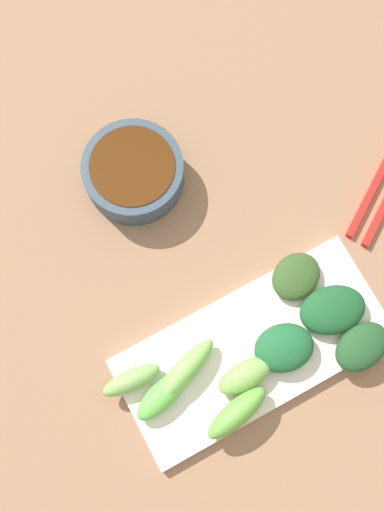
{
  "coord_description": "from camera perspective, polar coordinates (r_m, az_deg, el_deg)",
  "views": [
    {
      "loc": [
        0.12,
        -0.07,
        0.72
      ],
      "look_at": [
        -0.02,
        0.0,
        0.05
      ],
      "focal_mm": 42.37,
      "sensor_mm": 36.0,
      "label": 1
    }
  ],
  "objects": [
    {
      "name": "broccoli_stalk_6",
      "position": [
        0.68,
        5.07,
        -11.17
      ],
      "size": [
        0.03,
        0.07,
        0.03
      ],
      "primitive_type": "ellipsoid",
      "rotation": [
        0.0,
        0.0,
        0.01
      ],
      "color": "#78AF51",
      "rests_on": "serving_plate"
    },
    {
      "name": "broccoli_stalk_0",
      "position": [
        0.67,
        4.28,
        -14.55
      ],
      "size": [
        0.04,
        0.08,
        0.03
      ],
      "primitive_type": "ellipsoid",
      "rotation": [
        0.0,
        0.0,
        0.2
      ],
      "color": "#62AB41",
      "rests_on": "serving_plate"
    },
    {
      "name": "tabletop",
      "position": [
        0.72,
        0.61,
        -2.0
      ],
      "size": [
        2.1,
        2.1,
        0.02
      ],
      "primitive_type": "cube",
      "color": "#8F6A4D",
      "rests_on": "ground"
    },
    {
      "name": "broccoli_stalk_2",
      "position": [
        0.68,
        -5.74,
        -11.58
      ],
      "size": [
        0.03,
        0.07,
        0.02
      ],
      "primitive_type": "ellipsoid",
      "rotation": [
        0.0,
        0.0,
        -0.06
      ],
      "color": "#79AB56",
      "rests_on": "serving_plate"
    },
    {
      "name": "serving_plate",
      "position": [
        0.7,
        5.76,
        -8.76
      ],
      "size": [
        0.14,
        0.31,
        0.01
      ],
      "primitive_type": "cube",
      "color": "silver",
      "rests_on": "tabletop"
    },
    {
      "name": "broccoli_stalk_1",
      "position": [
        0.67,
        -0.68,
        -10.77
      ],
      "size": [
        0.05,
        0.09,
        0.03
      ],
      "primitive_type": "ellipsoid",
      "rotation": [
        0.0,
        0.0,
        0.35
      ],
      "color": "#78B754",
      "rests_on": "serving_plate"
    },
    {
      "name": "broccoli_leafy_5",
      "position": [
        0.7,
        9.8,
        -1.91
      ],
      "size": [
        0.07,
        0.07,
        0.02
      ],
      "primitive_type": "ellipsoid",
      "rotation": [
        0.0,
        0.0,
        0.31
      ],
      "color": "#2F4F21",
      "rests_on": "serving_plate"
    },
    {
      "name": "broccoli_leafy_8",
      "position": [
        0.7,
        13.13,
        -4.97
      ],
      "size": [
        0.07,
        0.09,
        0.03
      ],
      "primitive_type": "ellipsoid",
      "rotation": [
        0.0,
        0.0,
        -0.21
      ],
      "color": "#195026",
      "rests_on": "serving_plate"
    },
    {
      "name": "sauce_bowl",
      "position": [
        0.72,
        -5.54,
        7.9
      ],
      "size": [
        0.12,
        0.12,
        0.05
      ],
      "color": "#314556",
      "rests_on": "tabletop"
    },
    {
      "name": "broccoli_leafy_3",
      "position": [
        0.68,
        8.69,
        -8.56
      ],
      "size": [
        0.07,
        0.08,
        0.03
      ],
      "primitive_type": "ellipsoid",
      "rotation": [
        0.0,
        0.0,
        -0.22
      ],
      "color": "#1C5B30",
      "rests_on": "serving_plate"
    },
    {
      "name": "broccoli_stalk_4",
      "position": [
        0.67,
        -2.86,
        -13.03
      ],
      "size": [
        0.05,
        0.07,
        0.02
      ],
      "primitive_type": "ellipsoid",
      "rotation": [
        0.0,
        0.0,
        0.29
      ],
      "color": "#5BBA48",
      "rests_on": "serving_plate"
    },
    {
      "name": "broccoli_leafy_7",
      "position": [
        0.7,
        15.74,
        -8.24
      ],
      "size": [
        0.06,
        0.07,
        0.02
      ],
      "primitive_type": "ellipsoid",
      "rotation": [
        0.0,
        0.0,
        0.17
      ],
      "color": "#1F4A24",
      "rests_on": "serving_plate"
    }
  ]
}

